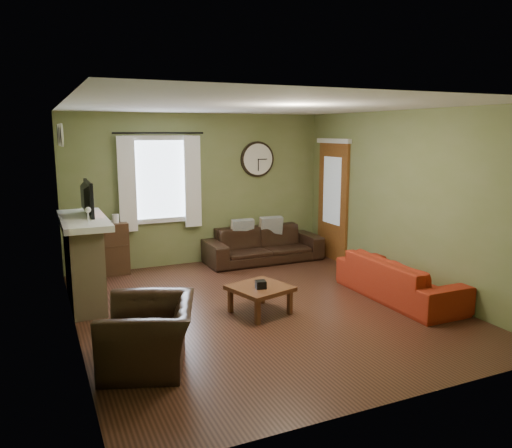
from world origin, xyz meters
name	(u,v)px	position (x,y,z in m)	size (l,w,h in m)	color
floor	(261,308)	(0.00, 0.00, 0.00)	(4.60, 5.20, 0.00)	#3F2216
ceiling	(262,106)	(0.00, 0.00, 2.60)	(4.60, 5.20, 0.00)	white
wall_left	(70,224)	(-2.30, 0.00, 1.30)	(0.00, 5.20, 2.60)	olive
wall_right	(404,201)	(2.30, 0.00, 1.30)	(0.00, 5.20, 2.60)	olive
wall_back	(199,189)	(0.00, 2.60, 1.30)	(4.60, 0.00, 2.60)	olive
wall_front	(397,256)	(0.00, -2.60, 1.30)	(4.60, 0.00, 2.60)	olive
fireplace	(84,264)	(-2.10, 1.15, 0.55)	(0.40, 1.40, 1.10)	tan
firebox	(99,280)	(-1.91, 1.15, 0.30)	(0.04, 0.60, 0.55)	black
mantel	(83,220)	(-2.07, 1.15, 1.14)	(0.58, 1.60, 0.08)	white
tv	(83,203)	(-2.05, 1.30, 1.35)	(0.60, 0.08, 0.35)	black
tv_screen	(89,198)	(-1.97, 1.30, 1.41)	(0.02, 0.62, 0.36)	#994C3F
medallion_left	(62,135)	(-2.28, 0.80, 2.25)	(0.28, 0.28, 0.03)	white
medallion_mid	(60,135)	(-2.28, 1.15, 2.25)	(0.28, 0.28, 0.03)	white
medallion_right	(59,135)	(-2.28, 1.50, 2.25)	(0.28, 0.28, 0.03)	white
window_pane	(159,180)	(-0.70, 2.58, 1.50)	(1.00, 0.02, 1.30)	silver
curtain_rod	(159,133)	(-0.70, 2.48, 2.27)	(0.03, 0.03, 1.50)	black
curtain_left	(127,185)	(-1.25, 2.48, 1.45)	(0.28, 0.04, 1.55)	white
curtain_right	(193,182)	(-0.15, 2.48, 1.45)	(0.28, 0.04, 1.55)	white
wall_clock	(258,159)	(1.10, 2.55, 1.80)	(0.64, 0.06, 0.64)	white
door	(333,202)	(2.27, 1.85, 1.05)	(0.05, 0.90, 2.10)	brown
bookshelf	(106,249)	(-1.65, 2.43, 0.42)	(0.71, 0.30, 0.84)	#412918
book	(105,214)	(-1.61, 2.63, 0.96)	(0.18, 0.24, 0.02)	#552F1A
sofa_brown	(263,245)	(1.04, 2.17, 0.30)	(2.08, 0.81, 0.61)	black
pillow_left	(242,231)	(0.71, 2.37, 0.55)	(0.41, 0.12, 0.41)	#929796
pillow_right	(271,228)	(1.27, 2.35, 0.55)	(0.43, 0.13, 0.43)	#929796
sofa_red	(399,278)	(1.90, -0.44, 0.29)	(1.97, 0.77, 0.57)	maroon
armchair	(149,334)	(-1.71, -1.04, 0.32)	(1.00, 0.87, 0.65)	black
coffee_table	(260,300)	(-0.10, -0.18, 0.18)	(0.67, 0.67, 0.36)	#552F1A
tissue_box	(261,285)	(-0.13, -0.25, 0.40)	(0.13, 0.13, 0.10)	black
wine_glass_a	(88,216)	(-2.05, 0.61, 1.28)	(0.07, 0.07, 0.21)	white
wine_glass_b	(88,215)	(-2.05, 0.71, 1.27)	(0.06, 0.06, 0.18)	white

